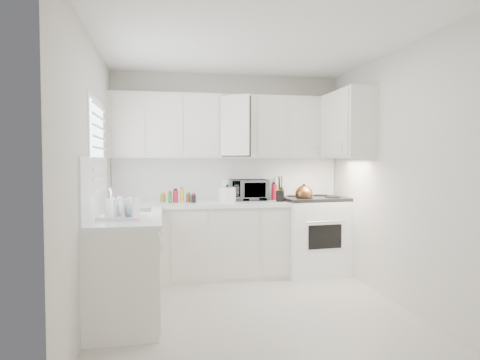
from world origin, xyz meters
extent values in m
plane|color=#BBB5AB|center=(0.00, 0.00, 0.00)|extent=(3.20, 3.20, 0.00)
plane|color=white|center=(0.00, 0.00, 2.60)|extent=(3.20, 3.20, 0.00)
plane|color=beige|center=(0.00, 1.60, 1.30)|extent=(3.00, 0.00, 3.00)
plane|color=beige|center=(0.00, -1.60, 1.30)|extent=(3.00, 0.00, 3.00)
plane|color=beige|center=(-1.50, 0.00, 1.30)|extent=(0.00, 3.20, 3.20)
plane|color=beige|center=(1.50, 0.00, 1.30)|extent=(0.00, 3.20, 3.20)
cube|color=silver|center=(-0.39, 1.29, 0.93)|extent=(2.24, 0.64, 0.05)
cube|color=silver|center=(-1.19, 0.20, 0.93)|extent=(0.64, 1.62, 0.05)
cube|color=silver|center=(0.00, 1.59, 1.23)|extent=(2.98, 0.02, 0.55)
cube|color=silver|center=(-1.49, 0.20, 1.23)|extent=(0.02, 1.60, 0.55)
imported|color=gray|center=(0.25, 1.45, 1.12)|extent=(0.50, 0.29, 0.33)
cylinder|color=white|center=(-0.03, 1.52, 1.08)|extent=(0.12, 0.12, 0.27)
cylinder|color=olive|center=(-0.85, 1.42, 1.02)|extent=(0.06, 0.06, 0.13)
cylinder|color=#28782C|center=(-0.78, 1.33, 1.02)|extent=(0.06, 0.06, 0.13)
cylinder|color=red|center=(-0.70, 1.42, 1.02)|extent=(0.06, 0.06, 0.13)
cylinder|color=yellow|center=(-0.62, 1.33, 1.02)|extent=(0.06, 0.06, 0.13)
cylinder|color=brown|center=(-0.55, 1.42, 1.02)|extent=(0.06, 0.06, 0.13)
cylinder|color=black|center=(-0.47, 1.33, 1.02)|extent=(0.06, 0.06, 0.13)
cylinder|color=red|center=(0.58, 1.46, 1.05)|extent=(0.06, 0.06, 0.19)
cylinder|color=yellow|center=(0.64, 1.40, 1.05)|extent=(0.06, 0.06, 0.19)
cylinder|color=brown|center=(0.69, 1.46, 1.05)|extent=(0.06, 0.06, 0.19)
camera|label=1|loc=(-0.87, -4.07, 1.47)|focal=32.36mm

